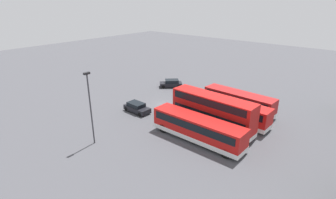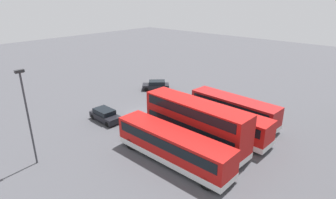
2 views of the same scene
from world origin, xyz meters
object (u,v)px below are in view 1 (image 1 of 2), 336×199
(bus_single_deck_second, at_px, (227,109))
(car_hatchback_silver, at_px, (137,108))
(bus_single_deck_near_end, at_px, (239,101))
(bus_double_decker_third, at_px, (212,111))
(car_small_green, at_px, (171,83))
(waste_bin_yellow, at_px, (187,95))
(lamp_post_tall, at_px, (90,104))
(bus_single_deck_fourth, at_px, (198,128))

(bus_single_deck_second, xyz_separation_m, car_hatchback_silver, (6.11, -11.45, -0.92))
(bus_single_deck_near_end, distance_m, bus_double_decker_third, 7.41)
(car_small_green, relative_size, waste_bin_yellow, 4.43)
(bus_single_deck_near_end, distance_m, car_hatchback_silver, 15.07)
(lamp_post_tall, bearing_deg, bus_single_deck_fourth, 133.19)
(bus_single_deck_near_end, bearing_deg, car_small_green, -99.07)
(bus_single_deck_fourth, bearing_deg, car_small_green, -131.57)
(bus_single_deck_second, height_order, lamp_post_tall, lamp_post_tall)
(bus_single_deck_near_end, height_order, lamp_post_tall, lamp_post_tall)
(bus_single_deck_fourth, distance_m, car_hatchback_silver, 11.65)
(bus_single_deck_fourth, height_order, car_small_green, bus_single_deck_fourth)
(car_hatchback_silver, relative_size, car_small_green, 1.00)
(bus_single_deck_near_end, bearing_deg, bus_double_decker_third, -0.49)
(car_hatchback_silver, height_order, car_small_green, same)
(waste_bin_yellow, bearing_deg, bus_single_deck_fourth, 41.22)
(bus_single_deck_fourth, relative_size, lamp_post_tall, 1.38)
(bus_single_deck_near_end, height_order, waste_bin_yellow, bus_single_deck_near_end)
(bus_single_deck_near_end, bearing_deg, lamp_post_tall, -23.91)
(bus_single_deck_second, height_order, bus_single_deck_fourth, same)
(bus_single_deck_second, distance_m, bus_double_decker_third, 3.66)
(bus_double_decker_third, bearing_deg, waste_bin_yellow, -127.62)
(car_small_green, xyz_separation_m, lamp_post_tall, (21.71, 6.34, 4.26))
(bus_single_deck_second, xyz_separation_m, bus_single_deck_fourth, (7.26, 0.11, -0.00))
(bus_single_deck_second, bearing_deg, bus_single_deck_fourth, 0.86)
(bus_single_deck_second, xyz_separation_m, lamp_post_tall, (15.54, -8.70, 3.33))
(bus_single_deck_second, relative_size, bus_double_decker_third, 1.06)
(bus_double_decker_third, xyz_separation_m, lamp_post_tall, (11.97, -8.51, 2.51))
(bus_single_deck_fourth, height_order, car_hatchback_silver, bus_single_deck_fourth)
(bus_single_deck_near_end, xyz_separation_m, lamp_post_tall, (19.33, -8.57, 3.34))
(lamp_post_tall, distance_m, waste_bin_yellow, 19.47)
(bus_double_decker_third, relative_size, car_hatchback_silver, 2.69)
(bus_single_deck_second, bearing_deg, bus_double_decker_third, -3.15)
(bus_double_decker_third, xyz_separation_m, car_small_green, (-9.74, -14.85, -1.75))
(bus_single_deck_second, relative_size, car_hatchback_silver, 2.84)
(car_small_green, relative_size, lamp_post_tall, 0.49)
(bus_double_decker_third, xyz_separation_m, waste_bin_yellow, (-6.97, -9.04, -1.97))
(bus_single_deck_fourth, xyz_separation_m, waste_bin_yellow, (-10.67, -9.34, -1.15))
(bus_single_deck_second, bearing_deg, lamp_post_tall, -29.26)
(car_hatchback_silver, bearing_deg, lamp_post_tall, 16.24)
(bus_single_deck_second, bearing_deg, car_small_green, -112.32)
(car_small_green, bearing_deg, lamp_post_tall, 16.28)
(lamp_post_tall, xyz_separation_m, waste_bin_yellow, (-18.94, -0.53, -4.48))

